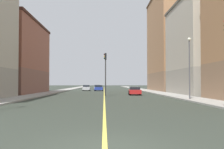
{
  "coord_description": "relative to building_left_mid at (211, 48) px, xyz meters",
  "views": [
    {
      "loc": [
        -0.02,
        -8.21,
        1.88
      ],
      "look_at": [
        1.44,
        42.68,
        3.42
      ],
      "focal_mm": 44.17,
      "sensor_mm": 36.0,
      "label": 1
    }
  ],
  "objects": [
    {
      "name": "ground_plane",
      "position": [
        -16.95,
        -35.0,
        -7.41
      ],
      "size": [
        400.0,
        400.0,
        0.0
      ],
      "primitive_type": "plane",
      "color": "#2F362D",
      "rests_on": "ground"
    },
    {
      "name": "sidewalk_left",
      "position": [
        -6.96,
        14.0,
        -7.33
      ],
      "size": [
        3.08,
        168.0,
        0.15
      ],
      "primitive_type": "cube",
      "color": "#9E9B93",
      "rests_on": "ground"
    },
    {
      "name": "sidewalk_right",
      "position": [
        -26.95,
        14.0,
        -7.33
      ],
      "size": [
        3.08,
        168.0,
        0.15
      ],
      "primitive_type": "cube",
      "color": "#9E9B93",
      "rests_on": "ground"
    },
    {
      "name": "lane_center_stripe",
      "position": [
        -16.95,
        14.0,
        -7.4
      ],
      "size": [
        0.16,
        154.0,
        0.01
      ],
      "primitive_type": "cube",
      "color": "#E5D14C",
      "rests_on": "ground"
    },
    {
      "name": "building_left_mid",
      "position": [
        0.0,
        0.0,
        0.0
      ],
      "size": [
        11.14,
        16.36,
        14.8
      ],
      "color": "#9D9688",
      "rests_on": "ground"
    },
    {
      "name": "building_left_far",
      "position": [
        0.0,
        19.88,
        3.75
      ],
      "size": [
        11.14,
        20.99,
        22.3
      ],
      "color": "#8F6B4F",
      "rests_on": "ground"
    },
    {
      "name": "building_right_midblock",
      "position": [
        -33.9,
        5.12,
        -1.12
      ],
      "size": [
        11.14,
        19.8,
        12.55
      ],
      "color": "brown",
      "rests_on": "ground"
    },
    {
      "name": "traffic_light_median_far",
      "position": [
        -16.79,
        -4.45,
        -3.48
      ],
      "size": [
        0.4,
        0.32,
        6.07
      ],
      "color": "#2D2D2D",
      "rests_on": "ground"
    },
    {
      "name": "street_lamp_left_near",
      "position": [
        -7.89,
        -14.26,
        -3.24
      ],
      "size": [
        0.36,
        0.36,
        6.56
      ],
      "color": "#4C4C51",
      "rests_on": "ground"
    },
    {
      "name": "car_red",
      "position": [
        -12.24,
        -0.68,
        -6.79
      ],
      "size": [
        1.98,
        4.36,
        1.24
      ],
      "color": "red",
      "rests_on": "ground"
    },
    {
      "name": "car_white",
      "position": [
        -18.72,
        28.89,
        -6.77
      ],
      "size": [
        1.87,
        3.96,
        1.33
      ],
      "color": "white",
      "rests_on": "ground"
    },
    {
      "name": "car_silver",
      "position": [
        -21.25,
        23.28,
        -6.74
      ],
      "size": [
        1.87,
        4.49,
        1.35
      ],
      "color": "silver",
      "rests_on": "ground"
    },
    {
      "name": "car_blue",
      "position": [
        -18.23,
        21.72,
        -6.75
      ],
      "size": [
        1.98,
        4.24,
        1.34
      ],
      "color": "#23389E",
      "rests_on": "ground"
    }
  ]
}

